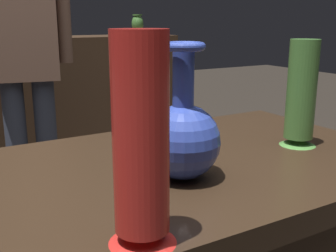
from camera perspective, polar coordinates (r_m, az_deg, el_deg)
vase_centerpiece at (r=0.83m, az=2.03°, el=-1.29°), size 0.15×0.15×0.27m
vase_tall_behind at (r=1.09m, az=17.65°, el=3.94°), size 0.09×0.09×0.27m
vase_left_accent at (r=0.57m, az=-3.69°, el=-2.82°), size 0.10×0.10×0.30m
shelf_vase_far_right at (r=3.26m, az=-4.17°, el=13.67°), size 0.09×0.09×0.15m
visitor_center_back at (r=2.22m, az=-18.98°, el=10.00°), size 0.46×0.24×1.65m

